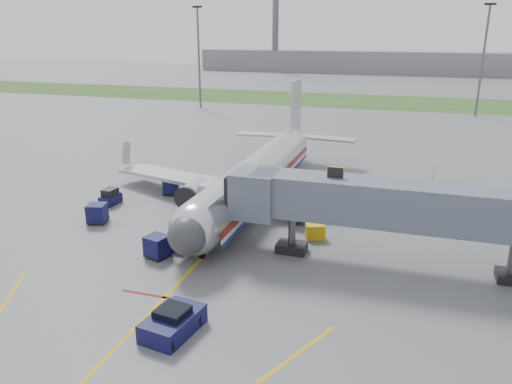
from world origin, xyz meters
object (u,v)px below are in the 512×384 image
(pushback_tug, at_px, (173,322))
(baggage_tug, at_px, (110,197))
(airliner, at_px, (257,175))
(ramp_worker, at_px, (219,191))
(belt_loader, at_px, (183,236))

(pushback_tug, height_order, baggage_tug, baggage_tug)
(airliner, xyz_separation_m, ramp_worker, (-3.63, -0.87, -1.66))
(airliner, xyz_separation_m, baggage_tug, (-13.06, -5.11, -1.95))
(ramp_worker, bearing_deg, belt_loader, -128.01)
(airliner, height_order, baggage_tug, airliner)
(belt_loader, distance_m, ramp_worker, 10.40)
(airliner, bearing_deg, baggage_tug, -158.61)
(baggage_tug, relative_size, belt_loader, 0.50)
(airliner, bearing_deg, pushback_tug, -84.25)
(pushback_tug, xyz_separation_m, belt_loader, (-4.76, 11.26, -0.08))
(pushback_tug, relative_size, baggage_tug, 1.70)
(pushback_tug, xyz_separation_m, baggage_tug, (-15.32, 17.35, 0.06))
(belt_loader, bearing_deg, airliner, 77.41)
(baggage_tug, bearing_deg, ramp_worker, 24.26)
(baggage_tug, distance_m, ramp_worker, 10.34)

